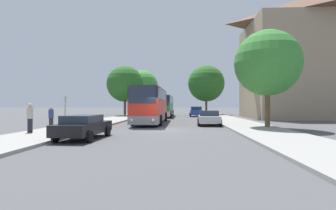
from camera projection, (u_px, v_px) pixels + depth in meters
The scene contains 16 objects.
ground_plane at pixel (163, 130), 19.73m from camera, with size 300.00×300.00×0.00m, color #4C4C4F.
sidewalk_left at pixel (72, 128), 20.10m from camera, with size 4.00×120.00×0.15m, color gray.
sidewalk_right at pixel (257, 129), 19.36m from camera, with size 4.00×120.00×0.15m, color gray.
building_right_background at pixel (308, 57), 36.71m from camera, with size 16.27×12.39×17.08m.
bus_front at pixel (151, 105), 26.75m from camera, with size 2.78×12.07×3.49m.
bus_middle at pixel (164, 106), 40.84m from camera, with size 2.91×11.94×3.24m.
parked_car_left_curb at pixel (84, 126), 14.45m from camera, with size 2.15×4.44×1.33m.
parked_car_right_near at pixel (209, 118), 24.05m from camera, with size 2.26×4.03×1.34m.
parked_car_right_far at pixel (196, 111), 41.75m from camera, with size 2.08×3.94×1.59m.
bus_stop_sign at pixel (65, 108), 19.44m from camera, with size 0.08×0.45×2.40m.
pedestrian_waiting_near at pixel (30, 118), 16.46m from camera, with size 0.36×0.36×1.82m.
pedestrian_waiting_far at pixel (51, 117), 19.28m from camera, with size 0.36×0.36×1.60m.
tree_left_near at pixel (142, 86), 53.55m from camera, with size 6.41×6.41×8.79m.
tree_left_far at pixel (125, 84), 43.32m from camera, with size 6.00×6.00×8.21m.
tree_right_near at pixel (267, 63), 20.63m from camera, with size 5.18×5.18×7.62m.
tree_right_mid at pixel (206, 83), 48.84m from camera, with size 6.78×6.78×9.11m.
Camera 1 is at (1.42, -19.68, 1.90)m, focal length 28.00 mm.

